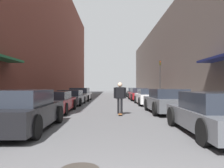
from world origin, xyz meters
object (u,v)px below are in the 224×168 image
at_px(skateboarder, 120,95).
at_px(traffic_light, 160,76).
at_px(parked_car_right_4, 134,93).
at_px(parked_car_left_3, 80,95).
at_px(parked_car_left_2, 71,98).
at_px(parked_car_left_1, 55,102).
at_px(parked_car_left_0, 22,111).
at_px(parked_car_right_1, 167,101).
at_px(parked_car_right_0, 213,114).
at_px(parked_car_right_2, 149,97).
at_px(parked_car_right_3, 139,94).

distance_m(skateboarder, traffic_light, 12.02).
bearing_deg(parked_car_right_4, parked_car_left_3, -136.72).
distance_m(parked_car_left_2, parked_car_right_4, 12.59).
distance_m(parked_car_left_1, parked_car_right_4, 16.98).
height_order(parked_car_left_0, parked_car_right_1, parked_car_left_0).
bearing_deg(parked_car_right_1, parked_car_left_3, 120.91).
bearing_deg(parked_car_right_0, parked_car_right_1, 89.85).
distance_m(parked_car_left_1, parked_car_right_2, 8.04).
bearing_deg(parked_car_right_1, parked_car_right_0, -90.15).
relative_size(parked_car_right_3, parked_car_right_4, 1.16).
bearing_deg(parked_car_left_1, parked_car_right_1, -4.42).
bearing_deg(parked_car_left_2, parked_car_left_3, 89.70).
relative_size(parked_car_left_0, traffic_light, 1.13).
bearing_deg(skateboarder, parked_car_left_1, 161.04).
relative_size(parked_car_right_0, parked_car_right_4, 1.11).
distance_m(parked_car_left_1, parked_car_left_2, 4.85).
height_order(parked_car_right_0, traffic_light, traffic_light).
relative_size(parked_car_right_1, skateboarder, 2.41).
bearing_deg(parked_car_right_2, parked_car_right_3, 91.08).
height_order(parked_car_left_1, parked_car_left_2, parked_car_left_1).
height_order(parked_car_left_0, parked_car_right_0, parked_car_left_0).
relative_size(parked_car_right_2, parked_car_right_3, 0.95).
xyz_separation_m(parked_car_right_1, skateboarder, (-2.65, -0.76, 0.38)).
bearing_deg(parked_car_right_3, parked_car_left_3, -173.58).
relative_size(parked_car_left_1, parked_car_right_3, 0.94).
xyz_separation_m(parked_car_left_1, parked_car_left_2, (0.03, 4.85, -0.01)).
bearing_deg(parked_car_left_0, parked_car_left_2, 90.57).
xyz_separation_m(parked_car_right_0, parked_car_right_4, (0.01, 21.57, -0.00)).
bearing_deg(parked_car_right_1, parked_car_left_1, 175.58).
xyz_separation_m(parked_car_left_2, parked_car_right_4, (6.25, 10.93, 0.05)).
relative_size(parked_car_right_0, parked_car_right_3, 0.96).
xyz_separation_m(parked_car_left_0, parked_car_right_2, (6.14, 10.10, -0.03)).
bearing_deg(parked_car_left_1, parked_car_left_3, 89.65).
bearing_deg(parked_car_left_0, traffic_light, 61.32).
bearing_deg(parked_car_left_0, parked_car_right_4, 73.57).
bearing_deg(parked_car_left_3, skateboarder, -72.25).
relative_size(parked_car_left_0, parked_car_right_1, 1.11).
relative_size(parked_car_left_3, parked_car_right_4, 1.05).
bearing_deg(parked_car_left_2, parked_car_left_1, -90.40).
bearing_deg(skateboarder, parked_car_left_0, -132.46).
relative_size(parked_car_right_4, skateboarder, 2.42).
xyz_separation_m(parked_car_right_0, parked_car_right_2, (-0.00, 10.82, 0.00)).
bearing_deg(parked_car_right_2, skateboarder, -112.83).
bearing_deg(parked_car_left_1, parked_car_left_0, -88.50).
bearing_deg(parked_car_left_0, skateboarder, 47.54).
relative_size(parked_car_left_3, parked_car_right_0, 0.95).
bearing_deg(skateboarder, parked_car_right_1, 16.01).
bearing_deg(parked_car_right_3, parked_car_right_2, -88.92).
height_order(parked_car_right_4, traffic_light, traffic_light).
height_order(parked_car_left_3, parked_car_right_1, parked_car_right_1).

